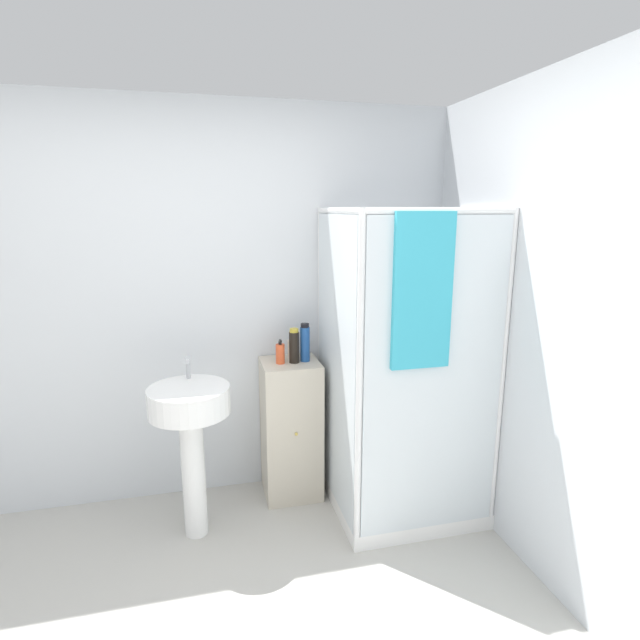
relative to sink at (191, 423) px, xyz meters
The scene contains 8 objects.
wall_back 0.75m from the sink, 85.98° to the left, with size 6.40×0.06×2.50m, color silver.
shower_enclosure 1.22m from the sink, ahead, with size 0.86×0.89×1.86m.
vanity_cabinet 0.72m from the sink, 25.26° to the left, with size 0.36×0.37×0.91m.
sink is the anchor object (origin of this frame).
soap_dispenser 0.68m from the sink, 26.39° to the left, with size 0.06×0.06×0.15m.
shampoo_bottle_tall_black 0.77m from the sink, 22.90° to the left, with size 0.06×0.06×0.22m.
shampoo_bottle_blue 0.84m from the sink, 21.91° to the left, with size 0.06×0.06×0.24m.
lotion_bottle_white 0.79m from the sink, 28.90° to the left, with size 0.06×0.06×0.16m.
Camera 1 is at (0.05, -1.48, 1.86)m, focal length 28.00 mm.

